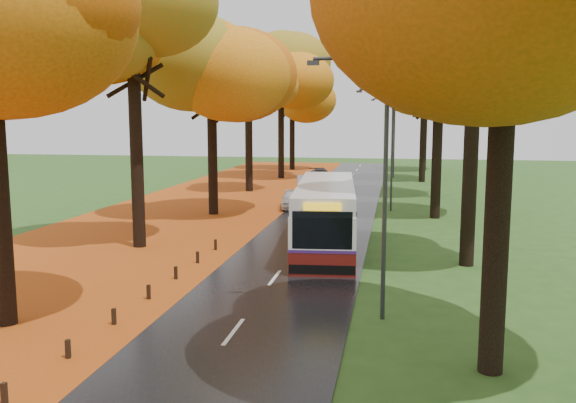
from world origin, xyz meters
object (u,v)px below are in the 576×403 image
(bus, at_px, (326,213))
(car_silver, at_px, (307,185))
(streetlamp_far, at_px, (392,131))
(streetlamp_mid, at_px, (388,139))
(car_white, at_px, (293,199))
(car_dark, at_px, (321,176))
(streetlamp_near, at_px, (377,167))

(bus, xyz_separation_m, car_silver, (-3.61, 18.55, -0.83))
(streetlamp_far, distance_m, bus, 34.14)
(streetlamp_mid, bearing_deg, streetlamp_far, 90.00)
(bus, height_order, car_white, bus)
(streetlamp_mid, xyz_separation_m, car_dark, (-6.30, 15.31, -4.03))
(car_white, bearing_deg, streetlamp_far, 65.33)
(streetlamp_near, height_order, car_dark, streetlamp_near)
(streetlamp_near, distance_m, streetlamp_far, 44.00)
(car_white, height_order, car_dark, car_white)
(bus, xyz_separation_m, car_dark, (-3.61, 27.21, -0.95))
(streetlamp_near, bearing_deg, car_silver, 102.39)
(streetlamp_far, xyz_separation_m, car_silver, (-6.30, -15.35, -3.91))
(streetlamp_near, bearing_deg, car_white, 106.13)
(streetlamp_near, xyz_separation_m, car_white, (-6.25, 21.62, -4.03))
(bus, xyz_separation_m, car_white, (-3.56, 11.52, -0.95))
(bus, bearing_deg, streetlamp_mid, 72.08)
(streetlamp_near, height_order, bus, streetlamp_near)
(streetlamp_mid, relative_size, bus, 0.68)
(streetlamp_near, height_order, streetlamp_mid, same)
(streetlamp_mid, bearing_deg, bus, -102.72)
(streetlamp_mid, xyz_separation_m, car_white, (-6.25, -0.38, -4.03))
(car_silver, bearing_deg, streetlamp_mid, -57.14)
(streetlamp_near, distance_m, car_dark, 38.05)
(streetlamp_mid, distance_m, car_silver, 9.96)
(streetlamp_mid, xyz_separation_m, streetlamp_far, (0.00, 22.00, 0.00))
(car_silver, distance_m, car_dark, 8.65)
(car_silver, bearing_deg, streetlamp_far, 57.13)
(streetlamp_far, bearing_deg, streetlamp_near, -90.00)
(streetlamp_far, height_order, car_dark, streetlamp_far)
(car_dark, bearing_deg, streetlamp_far, 28.04)
(car_silver, bearing_deg, streetlamp_near, -88.16)
(streetlamp_near, bearing_deg, bus, 104.89)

